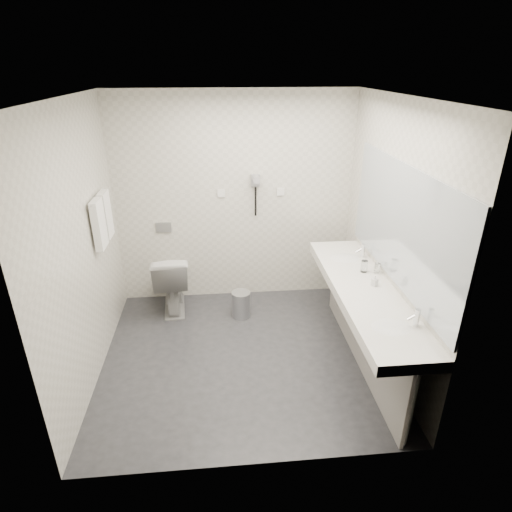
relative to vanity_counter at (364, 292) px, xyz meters
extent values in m
plane|color=#27282C|center=(-1.12, 0.20, -0.80)|extent=(2.80, 2.80, 0.00)
plane|color=silver|center=(-1.12, 0.20, 1.70)|extent=(2.80, 2.80, 0.00)
plane|color=beige|center=(-1.12, 1.50, 0.45)|extent=(2.80, 0.00, 2.80)
plane|color=beige|center=(-1.12, -1.10, 0.45)|extent=(2.80, 0.00, 2.80)
plane|color=beige|center=(-2.52, 0.20, 0.45)|extent=(0.00, 2.60, 2.60)
plane|color=beige|center=(0.27, 0.20, 0.45)|extent=(0.00, 2.60, 2.60)
cube|color=silver|center=(0.00, 0.00, 0.00)|extent=(0.55, 2.20, 0.10)
cube|color=gray|center=(0.02, 0.00, -0.42)|extent=(0.03, 2.15, 0.75)
cylinder|color=silver|center=(0.05, -1.04, -0.42)|extent=(0.06, 0.06, 0.75)
cylinder|color=silver|center=(0.05, 1.04, -0.42)|extent=(0.06, 0.06, 0.75)
cube|color=#B2BCC6|center=(0.26, 0.00, 0.65)|extent=(0.02, 2.20, 1.05)
ellipsoid|color=silver|center=(0.00, -0.65, 0.04)|extent=(0.40, 0.31, 0.05)
ellipsoid|color=silver|center=(0.00, 0.65, 0.04)|extent=(0.40, 0.31, 0.05)
cylinder|color=silver|center=(0.19, -0.65, 0.12)|extent=(0.04, 0.04, 0.15)
cylinder|color=silver|center=(0.19, 0.65, 0.12)|extent=(0.04, 0.04, 0.15)
imported|color=silver|center=(0.10, 0.02, 0.10)|extent=(0.07, 0.07, 0.11)
cylinder|color=silver|center=(0.22, 0.27, 0.10)|extent=(0.07, 0.07, 0.10)
cylinder|color=silver|center=(0.10, 0.31, 0.11)|extent=(0.07, 0.07, 0.12)
imported|color=silver|center=(-1.91, 1.21, -0.43)|extent=(0.47, 0.76, 0.74)
cube|color=#B2B5BA|center=(-1.98, 1.49, 0.15)|extent=(0.18, 0.02, 0.12)
cylinder|color=#B2B5BA|center=(-1.09, 0.94, -0.65)|extent=(0.24, 0.24, 0.31)
cylinder|color=#B2B5BA|center=(-1.09, 0.94, -0.49)|extent=(0.22, 0.22, 0.02)
cylinder|color=silver|center=(-2.47, 0.75, 0.75)|extent=(0.02, 0.62, 0.02)
cube|color=white|center=(-2.46, 0.61, 0.53)|extent=(0.07, 0.24, 0.48)
cube|color=white|center=(-2.46, 0.89, 0.53)|extent=(0.07, 0.24, 0.48)
cube|color=gray|center=(-0.88, 1.47, 0.70)|extent=(0.10, 0.04, 0.14)
cylinder|color=gray|center=(-0.88, 1.40, 0.73)|extent=(0.08, 0.14, 0.08)
cylinder|color=black|center=(-0.88, 1.46, 0.45)|extent=(0.02, 0.02, 0.35)
cube|color=silver|center=(-1.27, 1.49, 0.55)|extent=(0.09, 0.02, 0.09)
cube|color=silver|center=(-0.57, 1.49, 0.55)|extent=(0.09, 0.02, 0.09)
camera|label=1|loc=(-1.32, -3.31, 1.94)|focal=29.59mm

